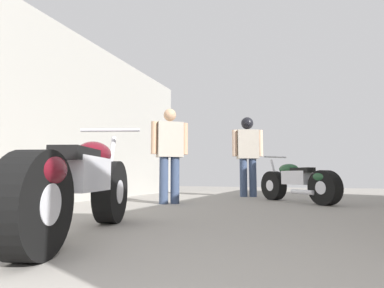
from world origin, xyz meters
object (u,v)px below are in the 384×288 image
(motorcycle_black_naked, at_px, (298,182))
(mechanic_with_helmet, at_px, (248,149))
(mechanic_in_blue, at_px, (170,149))
(motorcycle_maroon_cruiser, at_px, (82,185))

(motorcycle_black_naked, height_order, mechanic_with_helmet, mechanic_with_helmet)
(motorcycle_black_naked, bearing_deg, mechanic_in_blue, -152.53)
(motorcycle_maroon_cruiser, distance_m, motorcycle_black_naked, 4.19)
(mechanic_in_blue, xyz_separation_m, mechanic_with_helmet, (0.91, 2.27, 0.17))
(motorcycle_maroon_cruiser, bearing_deg, motorcycle_black_naked, 70.37)
(mechanic_in_blue, bearing_deg, mechanic_with_helmet, 68.26)
(motorcycle_maroon_cruiser, distance_m, mechanic_in_blue, 3.00)
(mechanic_in_blue, bearing_deg, motorcycle_black_naked, 27.47)
(motorcycle_maroon_cruiser, relative_size, mechanic_with_helmet, 1.08)
(motorcycle_black_naked, xyz_separation_m, mechanic_in_blue, (-2.03, -1.05, 0.57))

